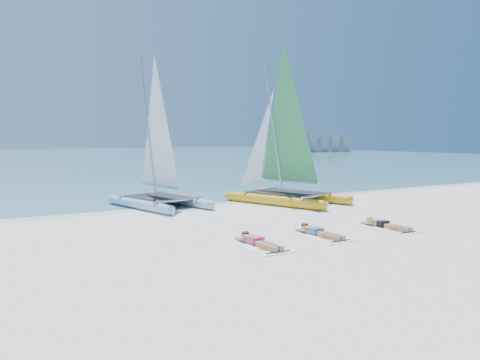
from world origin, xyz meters
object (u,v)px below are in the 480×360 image
Objects in this scene: towel_a at (262,246)px; towel_c at (389,228)px; catamaran_yellow at (278,150)px; towel_b at (322,236)px; catamaran_blue at (157,159)px; sunbather_a at (258,241)px; sunbather_b at (318,231)px; sunbather_c at (384,224)px.

towel_c is at bearing 0.52° from towel_a.
catamaran_yellow reaches higher than towel_a.
towel_a is 1.00× the size of towel_b.
catamaran_blue reaches higher than sunbather_a.
catamaran_blue is 3.78× the size of sunbather_a.
sunbather_b reaches higher than towel_c.
towel_a is 1.07× the size of sunbather_a.
catamaran_yellow is 3.91× the size of towel_c.
sunbather_b is at bearing 90.00° from towel_b.
sunbather_c is (4.52, -7.92, -1.83)m from catamaran_blue.
catamaran_yellow is 7.23m from towel_c.
towel_a is (-0.21, -8.15, -1.94)m from catamaran_blue.
catamaran_blue is 8.17m from sunbather_a.
sunbather_b is at bearing 9.43° from towel_a.
sunbather_a is at bearing -175.55° from sunbather_b.
sunbather_c reaches higher than towel_c.
towel_a is 4.74m from sunbather_c.
sunbather_a is at bearing 179.40° from towel_b.
towel_b is (-3.11, -6.72, -2.27)m from catamaran_yellow.
towel_a is at bearing -170.57° from sunbather_b.
sunbather_b is 2.56m from sunbather_c.
catamaran_blue is 3.53× the size of towel_a.
catamaran_yellow is 3.91× the size of towel_b.
sunbather_a is (0.00, 0.19, 0.11)m from towel_a.
sunbather_b is (0.00, 0.19, 0.11)m from towel_b.
sunbather_a reaches higher than towel_a.
sunbather_b is at bearing -89.11° from catamaran_blue.
catamaran_yellow is at bearing 65.14° from towel_b.
catamaran_blue reaches higher than sunbather_c.
sunbather_a is (-0.21, -7.96, -1.83)m from catamaran_blue.
catamaran_blue is at bearing 119.73° from sunbather_c.
sunbather_a is at bearing 178.19° from towel_c.
towel_a is at bearing -179.48° from towel_c.
sunbather_c is at bearing 0.52° from sunbather_a.
sunbather_c is (4.73, 0.23, 0.11)m from towel_a.
sunbather_c reaches higher than towel_a.
catamaran_blue is 9.30m from sunbather_c.
towel_b is (2.17, -0.02, -0.11)m from sunbather_a.
sunbather_b is at bearing 177.17° from sunbather_c.
towel_c is at bearing -74.14° from catamaran_blue.
sunbather_a is at bearing 90.00° from towel_a.
towel_a is 0.22m from sunbather_a.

